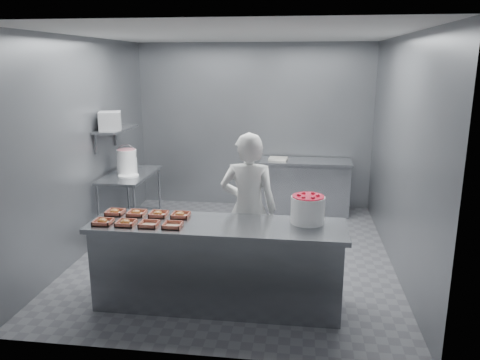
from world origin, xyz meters
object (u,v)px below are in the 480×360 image
tray_0 (103,222)px  strawberry_tub (308,208)px  service_counter (218,264)px  back_counter (305,186)px  tray_2 (149,224)px  tray_6 (158,214)px  tray_4 (115,212)px  prep_table (131,194)px  worker (248,209)px  tray_3 (173,225)px  glaze_bucket (127,161)px  tray_5 (137,213)px  tray_7 (180,215)px  tray_1 (126,223)px  appliance (110,121)px

tray_0 → strawberry_tub: 2.07m
service_counter → back_counter: same height
tray_2 → tray_6: tray_6 is taller
tray_4 → prep_table: bearing=105.9°
worker → service_counter: bearing=68.4°
back_counter → tray_3: bearing=-111.1°
prep_table → tray_0: 2.19m
tray_0 → tray_3: size_ratio=1.00×
glaze_bucket → tray_0: bearing=-75.7°
tray_4 → worker: 1.46m
tray_5 → worker: worker is taller
prep_table → tray_6: size_ratio=6.40×
tray_0 → tray_3: 0.72m
tray_0 → worker: (1.39, 0.76, -0.05)m
strawberry_tub → tray_3: bearing=-166.9°
tray_3 → worker: bearing=48.6°
tray_6 → tray_7: (0.24, 0.00, 0.00)m
back_counter → tray_0: tray_0 is taller
prep_table → tray_1: 2.26m
tray_2 → strawberry_tub: strawberry_tub is taller
tray_6 → tray_2: bearing=-89.4°
tray_4 → appliance: bearing=112.7°
tray_5 → tray_0: bearing=-127.5°
strawberry_tub → back_counter: bearing=90.1°
tray_3 → appliance: size_ratio=0.56×
tray_5 → tray_7: bearing=0.0°
strawberry_tub → glaze_bucket: bearing=145.2°
tray_1 → service_counter: bearing=9.9°
tray_2 → tray_7: 0.39m
tray_2 → strawberry_tub: (1.56, 0.31, 0.13)m
tray_0 → tray_6: bearing=33.1°
tray_1 → appliance: appliance is taller
tray_5 → tray_7: 0.48m
service_counter → tray_3: tray_3 is taller
tray_7 → glaze_bucket: size_ratio=0.43×
tray_4 → glaze_bucket: (-0.54, 1.79, 0.17)m
appliance → prep_table: bearing=25.9°
tray_1 → strawberry_tub: size_ratio=0.55×
prep_table → back_counter: same height
tray_0 → tray_5: bearing=52.5°
service_counter → glaze_bucket: (-1.68, 1.94, 0.64)m
prep_table → tray_7: 2.20m
tray_2 → appliance: (-1.16, 1.93, 0.77)m
back_counter → tray_7: 3.40m
tray_5 → tray_1: bearing=-90.0°
back_counter → tray_0: bearing=-120.9°
service_counter → strawberry_tub: strawberry_tub is taller
service_counter → tray_5: 1.03m
back_counter → tray_7: (-1.32, -3.09, 0.47)m
prep_table → tray_4: tray_4 is taller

